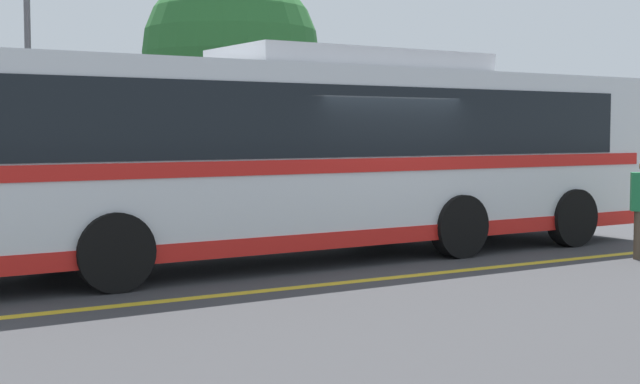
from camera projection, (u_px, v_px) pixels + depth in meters
name	position (u px, v px, depth m)	size (l,w,h in m)	color
ground_plane	(362.00, 258.00, 14.01)	(220.00, 220.00, 0.00)	#38383A
lane_strip_0	(402.00, 277.00, 12.21)	(0.20, 32.22, 0.01)	gold
curb_strip	(165.00, 217.00, 19.95)	(40.22, 0.36, 0.15)	#99999E
transit_bus	(321.00, 151.00, 13.99)	(12.60, 2.98, 3.25)	silver
street_lamp	(27.00, 17.00, 19.55)	(0.53, 0.53, 6.04)	#59595E
tree_1	(231.00, 54.00, 23.13)	(4.57, 4.57, 6.28)	#513823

